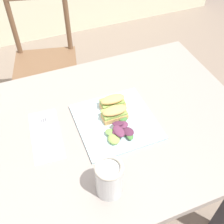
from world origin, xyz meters
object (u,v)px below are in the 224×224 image
fork_on_napkin (45,131)px  mason_jar_iced_tea (109,180)px  dining_table (89,151)px  sandwich_half_front (115,113)px  chair_wooden_far (45,62)px  sandwich_half_back (113,102)px  plate_lunch (116,122)px

fork_on_napkin → mason_jar_iced_tea: bearing=-65.9°
fork_on_napkin → mason_jar_iced_tea: size_ratio=1.38×
dining_table → sandwich_half_front: 0.21m
chair_wooden_far → sandwich_half_back: (0.15, -0.81, 0.33)m
dining_table → sandwich_half_front: (0.12, 0.02, 0.17)m
chair_wooden_far → plate_lunch: size_ratio=2.98×
fork_on_napkin → mason_jar_iced_tea: mason_jar_iced_tea is taller
sandwich_half_front → sandwich_half_back: same height
plate_lunch → mason_jar_iced_tea: mason_jar_iced_tea is taller
mason_jar_iced_tea → sandwich_half_front: bearing=64.8°
dining_table → fork_on_napkin: 0.20m
plate_lunch → sandwich_half_back: bearing=77.7°
sandwich_half_back → fork_on_napkin: (-0.28, -0.02, -0.03)m
dining_table → fork_on_napkin: fork_on_napkin is taller
plate_lunch → fork_on_napkin: size_ratio=1.57×
sandwich_half_front → sandwich_half_back: bearing=75.4°
mason_jar_iced_tea → fork_on_napkin: bearing=114.1°
chair_wooden_far → mason_jar_iced_tea: 1.19m
dining_table → mason_jar_iced_tea: mason_jar_iced_tea is taller
sandwich_half_front → fork_on_napkin: 0.27m
chair_wooden_far → sandwich_half_front: (0.13, -0.87, 0.33)m
plate_lunch → sandwich_half_back: 0.08m
sandwich_half_back → dining_table: bearing=-151.3°
sandwich_half_back → mason_jar_iced_tea: 0.36m
sandwich_half_front → mason_jar_iced_tea: size_ratio=0.73×
chair_wooden_far → sandwich_half_front: chair_wooden_far is taller
sandwich_half_front → mason_jar_iced_tea: bearing=-115.2°
fork_on_napkin → dining_table: bearing=-20.7°
chair_wooden_far → mason_jar_iced_tea: size_ratio=6.45×
sandwich_half_back → mason_jar_iced_tea: size_ratio=0.73×
dining_table → plate_lunch: (0.12, -0.00, 0.13)m
dining_table → plate_lunch: size_ratio=4.38×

